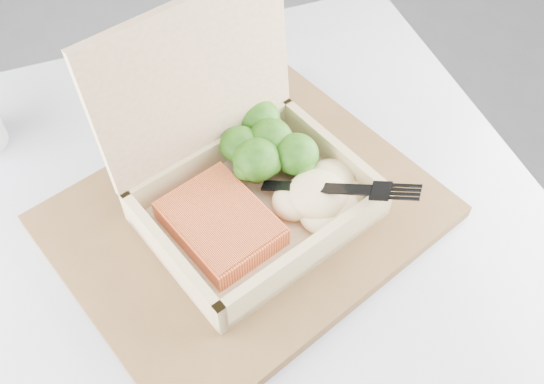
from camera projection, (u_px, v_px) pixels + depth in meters
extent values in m
cylinder|color=black|center=(242.00, 365.00, 0.93)|extent=(0.07, 0.07, 0.67)
cube|color=#A2A5AC|center=(230.00, 243.00, 0.66)|extent=(0.76, 0.76, 0.03)
cube|color=brown|center=(246.00, 216.00, 0.65)|extent=(0.47, 0.43, 0.02)
cube|color=tan|center=(258.00, 213.00, 0.64)|extent=(0.27, 0.24, 0.01)
cube|color=tan|center=(171.00, 259.00, 0.58)|extent=(0.08, 0.16, 0.05)
cube|color=tan|center=(333.00, 155.00, 0.66)|extent=(0.08, 0.16, 0.05)
cube|color=tan|center=(308.00, 255.00, 0.59)|extent=(0.21, 0.10, 0.05)
cube|color=tan|center=(212.00, 158.00, 0.66)|extent=(0.21, 0.10, 0.05)
cube|color=tan|center=(195.00, 80.00, 0.59)|extent=(0.21, 0.11, 0.17)
cube|color=orange|center=(220.00, 223.00, 0.61)|extent=(0.13, 0.14, 0.02)
ellipsoid|color=beige|center=(318.00, 194.00, 0.63)|extent=(0.10, 0.09, 0.04)
cube|color=black|center=(260.00, 174.00, 0.62)|extent=(0.10, 0.07, 0.04)
cube|color=black|center=(341.00, 194.00, 0.61)|extent=(0.05, 0.05, 0.02)
cube|color=white|center=(186.00, 94.00, 0.78)|extent=(0.07, 0.13, 0.00)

